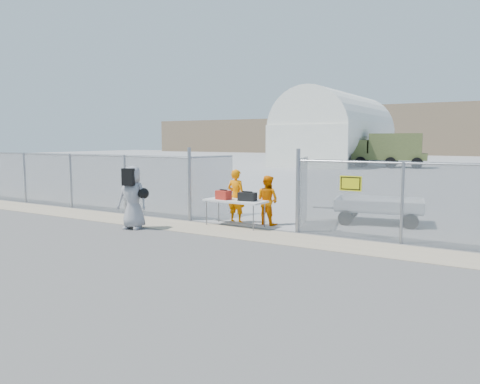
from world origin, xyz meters
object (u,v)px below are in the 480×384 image
Objects in this scene: utility_trailer at (379,210)px; folding_table at (235,213)px; security_worker_right at (267,200)px; security_worker_left at (236,196)px; visitor at (133,197)px.

folding_table is at bearing -153.46° from utility_trailer.
utility_trailer is (3.06, 2.13, -0.37)m from security_worker_right.
security_worker_right is (0.75, 0.79, 0.38)m from folding_table.
security_worker_right is (1.07, 0.20, -0.09)m from security_worker_left.
visitor is (-2.21, -2.54, 0.09)m from security_worker_left.
folding_table is 1.25× the size of security_worker_right.
visitor is 0.54× the size of utility_trailer.
security_worker_left reaches higher than folding_table.
folding_table is 1.02× the size of visitor.
visitor is at bearing 50.31° from security_worker_left.
visitor reaches higher than security_worker_right.
visitor is at bearing -139.79° from folding_table.
security_worker_right is 0.82× the size of visitor.
visitor is (-2.53, -1.95, 0.56)m from folding_table.
security_worker_left is (-0.32, 0.59, 0.47)m from folding_table.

